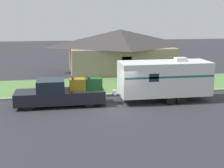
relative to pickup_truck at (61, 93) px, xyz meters
name	(u,v)px	position (x,y,z in m)	size (l,w,h in m)	color
ground_plane	(119,109)	(3.81, -1.56, -0.87)	(120.00, 120.00, 0.00)	#2D2D33
curb_strip	(110,94)	(3.81, 2.19, -0.80)	(80.00, 0.30, 0.14)	#999993
lawn_strip	(103,85)	(3.81, 5.84, -0.85)	(80.00, 7.00, 0.03)	#568442
house_across_street	(120,50)	(6.75, 12.84, 1.55)	(12.00, 7.64, 4.68)	gray
pickup_truck	(61,93)	(0.00, 0.00, 0.00)	(6.25, 2.04, 2.00)	black
travel_trailer	(164,78)	(7.49, 0.00, 0.82)	(7.53, 2.49, 3.18)	black
mailbox	(55,82)	(-0.47, 3.30, 0.13)	(0.48, 0.20, 1.30)	brown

